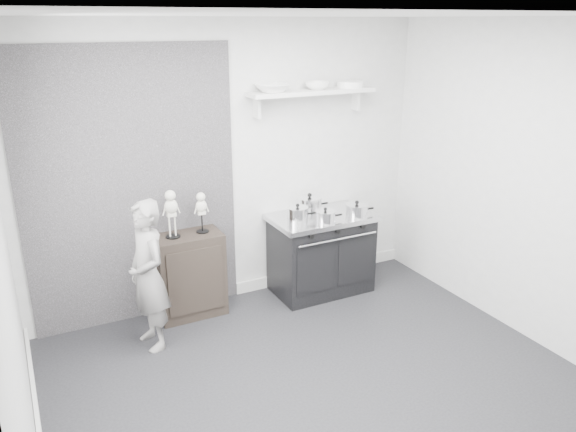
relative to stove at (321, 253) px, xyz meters
name	(u,v)px	position (x,y,z in m)	size (l,w,h in m)	color
ground	(324,390)	(-0.82, -1.48, -0.41)	(4.00, 4.00, 0.00)	black
room_shell	(307,180)	(-0.91, -1.33, 1.22)	(4.02, 3.62, 2.71)	#B7B7B5
wall_shelf	(312,93)	(-0.02, 0.20, 1.59)	(1.30, 0.26, 0.24)	silver
stove	(321,253)	(0.00, 0.00, 0.00)	(1.03, 0.64, 0.82)	black
side_cabinet	(190,275)	(-1.35, 0.13, -0.01)	(0.62, 0.36, 0.81)	black
child	(148,276)	(-1.82, -0.25, 0.24)	(0.48, 0.31, 1.31)	gray
pot_front_left	(298,215)	(-0.31, -0.07, 0.49)	(0.29, 0.21, 0.19)	white
pot_back_left	(310,205)	(-0.07, 0.13, 0.49)	(0.34, 0.25, 0.21)	white
pot_front_right	(357,210)	(0.30, -0.17, 0.47)	(0.31, 0.23, 0.16)	white
pot_front_center	(325,216)	(-0.07, -0.18, 0.47)	(0.29, 0.20, 0.15)	white
skeleton_full	(171,210)	(-1.48, 0.13, 0.65)	(0.14, 0.09, 0.51)	beige
skeleton_torso	(201,209)	(-1.20, 0.13, 0.62)	(0.12, 0.08, 0.44)	beige
bowl_large	(272,88)	(-0.45, 0.19, 1.66)	(0.31, 0.31, 0.08)	white
bowl_small	(317,86)	(0.03, 0.19, 1.66)	(0.23, 0.23, 0.07)	white
plate_stack	(350,84)	(0.41, 0.19, 1.66)	(0.26, 0.26, 0.06)	white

